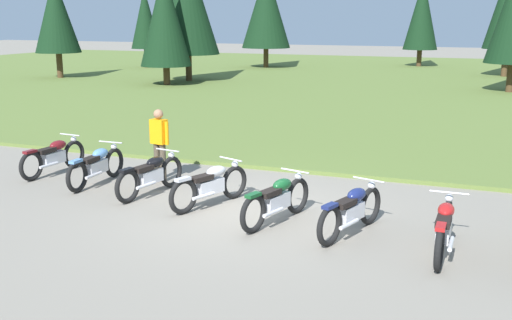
{
  "coord_description": "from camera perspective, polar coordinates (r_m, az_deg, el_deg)",
  "views": [
    {
      "loc": [
        4.25,
        -10.52,
        3.7
      ],
      "look_at": [
        0.0,
        0.6,
        0.9
      ],
      "focal_mm": 42.85,
      "sensor_mm": 36.0,
      "label": 1
    }
  ],
  "objects": [
    {
      "name": "grass_moorland",
      "position": [
        36.16,
        14.16,
        7.05
      ],
      "size": [
        80.0,
        44.0,
        0.1
      ],
      "primitive_type": "cube",
      "color": "#5B7033",
      "rests_on": "ground"
    },
    {
      "name": "motorcycle_british_green",
      "position": [
        11.2,
        1.97,
        -3.71
      ],
      "size": [
        0.81,
        2.04,
        0.88
      ],
      "color": "black",
      "rests_on": "ground"
    },
    {
      "name": "forest_treeline",
      "position": [
        39.34,
        17.39,
        13.57
      ],
      "size": [
        42.13,
        24.59,
        8.87
      ],
      "color": "#47331E",
      "rests_on": "ground"
    },
    {
      "name": "motorcycle_silver",
      "position": [
        12.2,
        -4.29,
        -2.31
      ],
      "size": [
        0.94,
        1.99,
        0.88
      ],
      "color": "black",
      "rests_on": "ground"
    },
    {
      "name": "motorcycle_navy",
      "position": [
        10.71,
        8.9,
        -4.65
      ],
      "size": [
        0.84,
        2.03,
        0.88
      ],
      "color": "black",
      "rests_on": "ground"
    },
    {
      "name": "rider_near_row_end",
      "position": [
        14.07,
        -9.02,
        1.8
      ],
      "size": [
        0.54,
        0.29,
        1.67
      ],
      "color": "#4C4233",
      "rests_on": "ground"
    },
    {
      "name": "motorcycle_maroon",
      "position": [
        15.42,
        -18.37,
        0.34
      ],
      "size": [
        0.62,
        2.1,
        0.88
      ],
      "color": "black",
      "rests_on": "ground"
    },
    {
      "name": "ground_plane",
      "position": [
        11.93,
        -1.03,
        -4.83
      ],
      "size": [
        140.0,
        140.0,
        0.0
      ],
      "primitive_type": "plane",
      "color": "gray"
    },
    {
      "name": "motorcycle_black",
      "position": [
        13.12,
        -9.81,
        -1.36
      ],
      "size": [
        0.65,
        2.08,
        0.88
      ],
      "color": "black",
      "rests_on": "ground"
    },
    {
      "name": "motorcycle_red",
      "position": [
        10.17,
        17.16,
        -6.07
      ],
      "size": [
        0.62,
        2.1,
        0.88
      ],
      "color": "black",
      "rests_on": "ground"
    },
    {
      "name": "motorcycle_sky_blue",
      "position": [
        14.19,
        -14.66,
        -0.49
      ],
      "size": [
        0.62,
        2.1,
        0.88
      ],
      "color": "black",
      "rests_on": "ground"
    }
  ]
}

